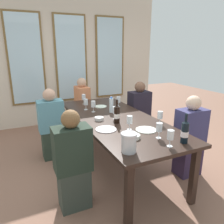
{
  "coord_description": "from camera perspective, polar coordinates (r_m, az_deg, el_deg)",
  "views": [
    {
      "loc": [
        -1.28,
        -2.64,
        1.7
      ],
      "look_at": [
        0.0,
        0.12,
        0.79
      ],
      "focal_mm": 34.96,
      "sensor_mm": 36.0,
      "label": 1
    }
  ],
  "objects": [
    {
      "name": "metal_pitcher",
      "position": [
        2.07,
        4.44,
        -7.94
      ],
      "size": [
        0.16,
        0.16,
        0.19
      ],
      "color": "silver",
      "rests_on": "dining_table"
    },
    {
      "name": "white_plate_1",
      "position": [
        2.65,
        8.89,
        -4.62
      ],
      "size": [
        0.25,
        0.25,
        0.01
      ],
      "primitive_type": "cylinder",
      "color": "white",
      "rests_on": "dining_table"
    },
    {
      "name": "wine_glass_3",
      "position": [
        3.0,
        0.81,
        0.41
      ],
      "size": [
        0.07,
        0.07,
        0.17
      ],
      "color": "white",
      "rests_on": "dining_table"
    },
    {
      "name": "white_plate_2",
      "position": [
        3.65,
        -2.97,
        1.47
      ],
      "size": [
        0.2,
        0.2,
        0.01
      ],
      "primitive_type": "cylinder",
      "color": "white",
      "rests_on": "dining_table"
    },
    {
      "name": "wine_glass_1",
      "position": [
        3.47,
        -6.87,
        2.48
      ],
      "size": [
        0.07,
        0.07,
        0.17
      ],
      "color": "white",
      "rests_on": "dining_table"
    },
    {
      "name": "seated_person_1",
      "position": [
        3.11,
        19.66,
        -6.52
      ],
      "size": [
        0.38,
        0.24,
        1.11
      ],
      "color": "#30233E",
      "rests_on": "ground"
    },
    {
      "name": "seated_person_3",
      "position": [
        4.06,
        7.08,
        -0.31
      ],
      "size": [
        0.38,
        0.24,
        1.11
      ],
      "color": "#34342F",
      "rests_on": "ground"
    },
    {
      "name": "wine_glass_2",
      "position": [
        2.85,
        12.46,
        -0.86
      ],
      "size": [
        0.07,
        0.07,
        0.17
      ],
      "color": "white",
      "rests_on": "dining_table"
    },
    {
      "name": "tasting_bowl_1",
      "position": [
        2.41,
        5.66,
        -6.37
      ],
      "size": [
        0.15,
        0.15,
        0.04
      ],
      "primitive_type": "cylinder",
      "color": "white",
      "rests_on": "dining_table"
    },
    {
      "name": "dining_table",
      "position": [
        3.11,
        0.95,
        -2.63
      ],
      "size": [
        1.0,
        2.44,
        0.74
      ],
      "color": "black",
      "rests_on": "ground"
    },
    {
      "name": "wine_glass_5",
      "position": [
        3.34,
        -4.93,
        1.95
      ],
      "size": [
        0.07,
        0.07,
        0.17
      ],
      "color": "white",
      "rests_on": "dining_table"
    },
    {
      "name": "white_plate_0",
      "position": [
        2.64,
        -1.56,
        -4.53
      ],
      "size": [
        0.26,
        0.26,
        0.01
      ],
      "primitive_type": "cylinder",
      "color": "white",
      "rests_on": "dining_table"
    },
    {
      "name": "water_bottle",
      "position": [
        3.31,
        -0.18,
        1.82
      ],
      "size": [
        0.06,
        0.06,
        0.24
      ],
      "color": "white",
      "rests_on": "dining_table"
    },
    {
      "name": "wine_glass_0",
      "position": [
        3.83,
        -7.42,
        3.84
      ],
      "size": [
        0.07,
        0.07,
        0.17
      ],
      "color": "white",
      "rests_on": "dining_table"
    },
    {
      "name": "seated_person_0",
      "position": [
        2.39,
        -10.17,
        -13.05
      ],
      "size": [
        0.38,
        0.24,
        1.11
      ],
      "color": "#303931",
      "rests_on": "ground"
    },
    {
      "name": "wine_glass_6",
      "position": [
        2.24,
        15.05,
        -5.98
      ],
      "size": [
        0.07,
        0.07,
        0.17
      ],
      "color": "white",
      "rests_on": "dining_table"
    },
    {
      "name": "ground_plane",
      "position": [
        3.39,
        0.9,
        -13.47
      ],
      "size": [
        12.0,
        12.0,
        0.0
      ],
      "primitive_type": "plane",
      "color": "#885E4A"
    },
    {
      "name": "wine_glass_4",
      "position": [
        2.42,
        12.25,
        -4.01
      ],
      "size": [
        0.07,
        0.07,
        0.17
      ],
      "color": "white",
      "rests_on": "dining_table"
    },
    {
      "name": "wine_bottle_0",
      "position": [
        2.84,
        1.28,
        -0.57
      ],
      "size": [
        0.08,
        0.08,
        0.31
      ],
      "color": "black",
      "rests_on": "dining_table"
    },
    {
      "name": "wine_glass_8",
      "position": [
        2.61,
        4.62,
        -2.11
      ],
      "size": [
        0.07,
        0.07,
        0.17
      ],
      "color": "white",
      "rests_on": "dining_table"
    },
    {
      "name": "wine_bottle_1",
      "position": [
        2.37,
        18.51,
        -4.93
      ],
      "size": [
        0.08,
        0.08,
        0.32
      ],
      "color": "black",
      "rests_on": "dining_table"
    },
    {
      "name": "seated_person_4",
      "position": [
        4.55,
        -7.7,
        1.54
      ],
      "size": [
        0.24,
        0.38,
        1.11
      ],
      "color": "#213838",
      "rests_on": "ground"
    },
    {
      "name": "wine_glass_7",
      "position": [
        3.61,
        1.69,
        3.13
      ],
      "size": [
        0.07,
        0.07,
        0.17
      ],
      "color": "white",
      "rests_on": "dining_table"
    },
    {
      "name": "back_wall_with_windows",
      "position": [
        5.13,
        -10.72,
        13.55
      ],
      "size": [
        4.2,
        0.1,
        2.9
      ],
      "color": "beige",
      "rests_on": "ground"
    },
    {
      "name": "tasting_bowl_0",
      "position": [
        2.97,
        -3.39,
        -1.76
      ],
      "size": [
        0.12,
        0.12,
        0.04
      ],
      "primitive_type": "cylinder",
      "color": "white",
      "rests_on": "dining_table"
    },
    {
      "name": "seated_person_2",
      "position": [
        3.51,
        -15.51,
        -3.53
      ],
      "size": [
        0.38,
        0.24,
        1.11
      ],
      "color": "#29372C",
      "rests_on": "ground"
    }
  ]
}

